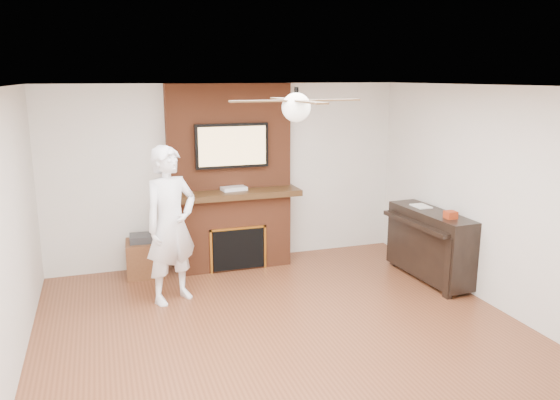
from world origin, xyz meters
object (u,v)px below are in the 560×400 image
object	(u,v)px
side_table	(145,256)
person	(171,225)
fireplace	(232,195)
piano	(430,243)

from	to	relation	value
side_table	person	bearing A→B (deg)	-72.49
fireplace	side_table	world-z (taller)	fireplace
person	side_table	xyz separation A→B (m)	(-0.24, 0.97, -0.66)
person	piano	xyz separation A→B (m)	(3.25, -0.35, -0.43)
fireplace	piano	world-z (taller)	fireplace
person	piano	distance (m)	3.30
fireplace	person	bearing A→B (deg)	-133.25
fireplace	person	xyz separation A→B (m)	(-0.97, -1.03, -0.08)
person	piano	size ratio (longest dim) A/B	1.30
person	fireplace	bearing A→B (deg)	19.63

